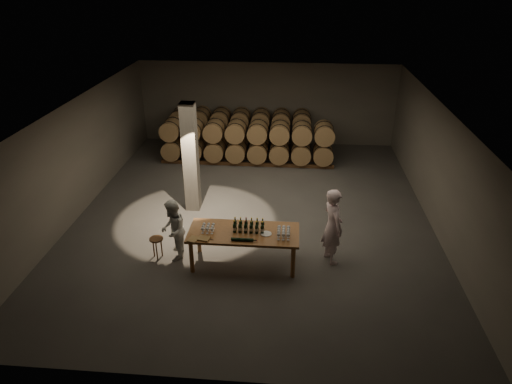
# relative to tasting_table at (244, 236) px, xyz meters

# --- Properties ---
(room) EXTENTS (12.00, 12.00, 12.00)m
(room) POSITION_rel_tasting_table_xyz_m (-1.80, 2.70, 0.80)
(room) COLOR #4D4A48
(room) RESTS_ON ground
(tasting_table) EXTENTS (2.60, 1.10, 0.90)m
(tasting_table) POSITION_rel_tasting_table_xyz_m (0.00, 0.00, 0.00)
(tasting_table) COLOR brown
(tasting_table) RESTS_ON ground
(barrel_stack_back) EXTENTS (5.48, 0.95, 1.57)m
(barrel_stack_back) POSITION_rel_tasting_table_xyz_m (-0.96, 7.70, 0.03)
(barrel_stack_back) COLOR brown
(barrel_stack_back) RESTS_ON ground
(barrel_stack_front) EXTENTS (6.26, 0.95, 1.57)m
(barrel_stack_front) POSITION_rel_tasting_table_xyz_m (-0.57, 6.30, 0.03)
(barrel_stack_front) COLOR brown
(barrel_stack_front) RESTS_ON ground
(bottle_cluster) EXTENTS (0.73, 0.23, 0.32)m
(bottle_cluster) POSITION_rel_tasting_table_xyz_m (0.11, 0.04, 0.22)
(bottle_cluster) COLOR black
(bottle_cluster) RESTS_ON tasting_table
(lying_bottles) EXTENTS (0.59, 0.07, 0.07)m
(lying_bottles) POSITION_rel_tasting_table_xyz_m (0.02, -0.40, 0.14)
(lying_bottles) COLOR black
(lying_bottles) RESTS_ON tasting_table
(glass_cluster_left) EXTENTS (0.30, 0.30, 0.16)m
(glass_cluster_left) POSITION_rel_tasting_table_xyz_m (-0.84, -0.03, 0.22)
(glass_cluster_left) COLOR silver
(glass_cluster_left) RESTS_ON tasting_table
(glass_cluster_right) EXTENTS (0.31, 0.42, 0.18)m
(glass_cluster_right) POSITION_rel_tasting_table_xyz_m (0.94, -0.10, 0.23)
(glass_cluster_right) COLOR silver
(glass_cluster_right) RESTS_ON tasting_table
(plate) EXTENTS (0.26, 0.26, 0.01)m
(plate) POSITION_rel_tasting_table_xyz_m (0.53, -0.06, 0.11)
(plate) COLOR silver
(plate) RESTS_ON tasting_table
(notebook_near) EXTENTS (0.31, 0.27, 0.03)m
(notebook_near) POSITION_rel_tasting_table_xyz_m (-0.87, -0.39, 0.12)
(notebook_near) COLOR brown
(notebook_near) RESTS_ON tasting_table
(notebook_corner) EXTENTS (0.27, 0.31, 0.02)m
(notebook_corner) POSITION_rel_tasting_table_xyz_m (-1.11, -0.44, 0.12)
(notebook_corner) COLOR brown
(notebook_corner) RESTS_ON tasting_table
(pen) EXTENTS (0.13, 0.05, 0.01)m
(pen) POSITION_rel_tasting_table_xyz_m (-0.71, -0.40, 0.11)
(pen) COLOR black
(pen) RESTS_ON tasting_table
(stool) EXTENTS (0.33, 0.33, 0.56)m
(stool) POSITION_rel_tasting_table_xyz_m (-2.15, 0.07, -0.34)
(stool) COLOR brown
(stool) RESTS_ON ground
(person_man) EXTENTS (0.70, 0.83, 1.93)m
(person_man) POSITION_rel_tasting_table_xyz_m (2.08, 0.32, 0.17)
(person_man) COLOR white
(person_man) RESTS_ON ground
(person_woman) EXTENTS (0.69, 0.83, 1.56)m
(person_woman) POSITION_rel_tasting_table_xyz_m (-1.73, 0.13, -0.02)
(person_woman) COLOR silver
(person_woman) RESTS_ON ground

